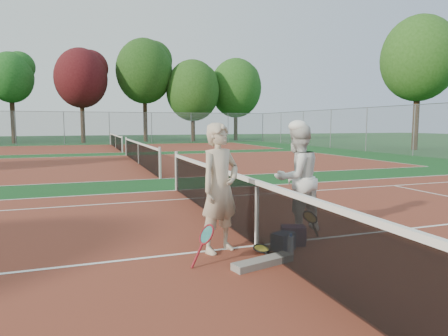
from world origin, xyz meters
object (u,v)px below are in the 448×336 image
object	(u,v)px
net_main	(257,213)
racket_spare	(261,250)
player_b	(297,178)
racket_red	(207,245)
sports_bag_purple	(293,235)
sports_bag_navy	(283,241)
player_a	(220,188)
racket_black_held	(310,226)
water_bottle	(291,247)

from	to	relation	value
net_main	racket_spare	world-z (taller)	net_main
player_b	racket_red	bearing A→B (deg)	17.02
net_main	sports_bag_purple	xyz separation A→B (m)	(0.56, -0.14, -0.36)
net_main	sports_bag_navy	world-z (taller)	net_main
net_main	sports_bag_navy	size ratio (longest dim) A/B	32.83
racket_red	net_main	bearing A→B (deg)	9.03
player_b	racket_red	size ratio (longest dim) A/B	3.53
racket_red	racket_spare	size ratio (longest dim) A/B	0.88
net_main	racket_red	distance (m)	1.12
player_a	sports_bag_purple	world-z (taller)	player_a
player_a	net_main	bearing A→B (deg)	-20.07
net_main	racket_red	xyz separation A→B (m)	(-0.96, -0.52, -0.25)
player_a	sports_bag_navy	distance (m)	1.24
net_main	racket_spare	xyz separation A→B (m)	(-0.08, -0.35, -0.46)
racket_black_held	water_bottle	world-z (taller)	racket_black_held
racket_red	racket_spare	world-z (taller)	racket_red
racket_spare	water_bottle	size ratio (longest dim) A/B	2.00
player_b	sports_bag_purple	distance (m)	1.13
sports_bag_purple	sports_bag_navy	bearing A→B (deg)	-145.60
player_b	sports_bag_navy	xyz separation A→B (m)	(-0.71, -0.87, -0.80)
racket_spare	sports_bag_purple	world-z (taller)	sports_bag_purple
racket_spare	water_bottle	bearing A→B (deg)	-130.51
sports_bag_purple	water_bottle	size ratio (longest dim) A/B	1.21
net_main	player_b	xyz separation A→B (m)	(1.00, 0.55, 0.42)
player_a	racket_spare	size ratio (longest dim) A/B	3.14
sports_bag_navy	water_bottle	world-z (taller)	water_bottle
racket_red	racket_black_held	distance (m)	1.93
racket_black_held	racket_spare	world-z (taller)	racket_black_held
player_b	racket_red	distance (m)	2.33
racket_black_held	sports_bag_navy	xyz separation A→B (m)	(-0.62, -0.28, -0.12)
player_a	racket_black_held	world-z (taller)	player_a
racket_spare	net_main	bearing A→B (deg)	-10.62
racket_red	racket_black_held	size ratio (longest dim) A/B	1.06
net_main	water_bottle	distance (m)	0.77
sports_bag_purple	player_b	bearing A→B (deg)	57.21
player_a	racket_red	bearing A→B (deg)	-151.68
sports_bag_navy	sports_bag_purple	bearing A→B (deg)	34.40
sports_bag_purple	water_bottle	world-z (taller)	water_bottle
player_a	water_bottle	xyz separation A→B (m)	(0.85, -0.59, -0.79)
net_main	racket_black_held	distance (m)	0.95
sports_bag_purple	racket_red	bearing A→B (deg)	-165.66
racket_red	racket_spare	bearing A→B (deg)	-8.57
racket_spare	player_a	bearing A→B (deg)	62.87
sports_bag_purple	player_a	bearing A→B (deg)	175.98
sports_bag_purple	racket_spare	bearing A→B (deg)	-161.21
player_a	racket_black_held	bearing A→B (deg)	-24.60
net_main	sports_bag_navy	distance (m)	0.57
water_bottle	net_main	bearing A→B (deg)	109.93
player_a	sports_bag_navy	world-z (taller)	player_a
water_bottle	player_a	bearing A→B (deg)	145.17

